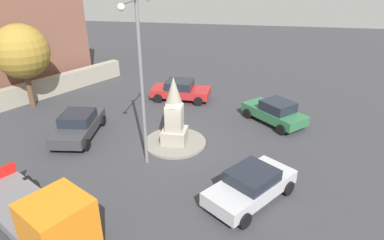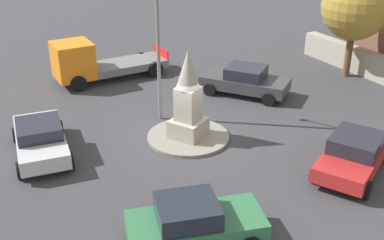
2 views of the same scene
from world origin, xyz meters
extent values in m
plane|color=#38383D|center=(0.00, 0.00, 0.00)|extent=(80.00, 80.00, 0.00)
cylinder|color=gray|center=(0.00, 0.00, 0.07)|extent=(3.44, 3.44, 0.14)
cube|color=#9E9687|center=(0.00, 0.00, 0.51)|extent=(1.31, 1.31, 0.74)
cube|color=#9E9687|center=(0.00, 0.00, 1.58)|extent=(0.88, 0.88, 1.41)
cone|color=#9E9687|center=(0.00, 0.00, 3.07)|extent=(0.96, 0.96, 1.57)
cylinder|color=slate|center=(2.10, -0.99, 4.04)|extent=(0.16, 0.16, 8.09)
cube|color=#38383D|center=(0.09, -5.57, 0.61)|extent=(4.52, 2.32, 0.58)
cube|color=#1E232D|center=(0.05, -5.58, 1.19)|extent=(2.01, 1.88, 0.56)
cylinder|color=black|center=(1.49, -4.49, 0.32)|extent=(0.66, 0.30, 0.64)
cylinder|color=black|center=(1.71, -6.29, 0.32)|extent=(0.66, 0.30, 0.64)
cylinder|color=black|center=(-1.52, -4.85, 0.32)|extent=(0.66, 0.30, 0.64)
cylinder|color=black|center=(-1.31, -6.66, 0.32)|extent=(0.66, 0.30, 0.64)
cube|color=#B7BABF|center=(4.20, 4.14, 0.62)|extent=(4.41, 3.99, 0.59)
cube|color=#1E232D|center=(4.17, 4.17, 1.16)|extent=(2.48, 2.44, 0.49)
cylinder|color=black|center=(2.49, 4.34, 0.32)|extent=(0.64, 0.57, 0.64)
cylinder|color=black|center=(3.59, 5.75, 0.32)|extent=(0.64, 0.57, 0.64)
cylinder|color=black|center=(4.81, 2.54, 0.32)|extent=(0.64, 0.57, 0.64)
cylinder|color=black|center=(5.91, 3.95, 0.32)|extent=(0.64, 0.57, 0.64)
cube|color=#2D6B42|center=(-3.66, 5.51, 0.61)|extent=(4.07, 4.03, 0.58)
cube|color=#1E232D|center=(-3.48, 5.68, 1.19)|extent=(2.36, 2.36, 0.59)
cylinder|color=black|center=(-4.05, 3.91, 0.32)|extent=(0.61, 0.60, 0.64)
cylinder|color=black|center=(-2.05, 5.87, 0.32)|extent=(0.61, 0.60, 0.64)
cube|color=#B22323|center=(-6.54, -0.96, 0.60)|extent=(1.95, 4.23, 0.55)
cube|color=#1E232D|center=(-6.55, -1.04, 1.15)|extent=(1.74, 1.94, 0.56)
cylinder|color=black|center=(-5.68, -2.45, 0.32)|extent=(0.24, 0.65, 0.64)
cylinder|color=black|center=(-5.59, 0.47, 0.32)|extent=(0.24, 0.65, 0.64)
cylinder|color=black|center=(-7.41, 0.53, 0.32)|extent=(0.24, 0.65, 0.64)
cube|color=orange|center=(8.31, -2.05, 1.36)|extent=(2.60, 2.61, 1.89)
cube|color=slate|center=(6.81, -4.68, 0.62)|extent=(3.70, 4.53, 0.40)
cube|color=red|center=(5.81, -6.44, 1.07)|extent=(1.62, 0.96, 0.50)
cylinder|color=black|center=(7.53, -1.48, 0.42)|extent=(0.66, 0.87, 0.84)
cylinder|color=black|center=(9.19, -2.43, 0.42)|extent=(0.66, 0.87, 0.84)
cylinder|color=black|center=(5.38, -5.26, 0.42)|extent=(0.66, 0.87, 0.84)
cylinder|color=black|center=(7.04, -6.21, 0.42)|extent=(0.66, 0.87, 0.84)
cylinder|color=brown|center=(-3.60, -10.90, 1.31)|extent=(0.38, 0.38, 2.62)
sphere|color=olive|center=(-3.60, -10.90, 3.86)|extent=(3.55, 3.55, 3.55)
camera|label=1|loc=(15.80, 3.60, 9.07)|focal=31.21mm
camera|label=2|loc=(-9.47, 15.30, 9.55)|focal=45.40mm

